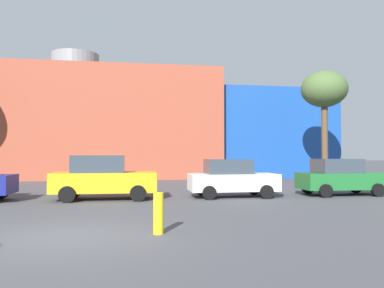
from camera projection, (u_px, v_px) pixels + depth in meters
name	position (u px, v px, depth m)	size (l,w,h in m)	color
ground_plane	(65.00, 237.00, 8.62)	(200.00, 200.00, 0.00)	#47474C
building_backdrop	(75.00, 129.00, 32.78)	(43.06, 12.22, 10.51)	#9E4733
parked_car_2	(103.00, 177.00, 15.78)	(4.21, 2.06, 1.82)	gold
parked_car_3	(232.00, 178.00, 16.62)	(3.81, 1.87, 1.65)	white
parked_car_4	(340.00, 177.00, 17.41)	(3.84, 1.88, 1.66)	#1E662D
bare_tree_0	(324.00, 91.00, 24.96)	(2.98, 2.98, 7.35)	brown
bollard_yellow_0	(158.00, 213.00, 8.92)	(0.24, 0.24, 0.96)	yellow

